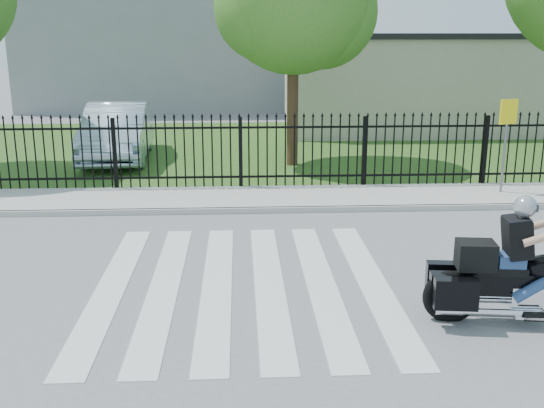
{
  "coord_description": "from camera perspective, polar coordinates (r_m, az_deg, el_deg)",
  "views": [
    {
      "loc": [
        -0.03,
        -9.1,
        3.75
      ],
      "look_at": [
        0.5,
        1.03,
        1.0
      ],
      "focal_mm": 42.0,
      "sensor_mm": 36.0,
      "label": 1
    }
  ],
  "objects": [
    {
      "name": "building_low",
      "position": [
        26.15,
        12.83,
        10.41
      ],
      "size": [
        10.0,
        6.0,
        3.5
      ],
      "primitive_type": "cube",
      "color": "beige",
      "rests_on": "ground"
    },
    {
      "name": "ground",
      "position": [
        9.85,
        -2.6,
        -7.24
      ],
      "size": [
        120.0,
        120.0,
        0.0
      ],
      "primitive_type": "plane",
      "color": "slate",
      "rests_on": "ground"
    },
    {
      "name": "grass_strip",
      "position": [
        21.43,
        -2.87,
        5.1
      ],
      "size": [
        40.0,
        12.0,
        0.02
      ],
      "primitive_type": "cube",
      "color": "#2B521C",
      "rests_on": "ground"
    },
    {
      "name": "crosswalk",
      "position": [
        9.84,
        -2.6,
        -7.21
      ],
      "size": [
        5.0,
        5.5,
        0.01
      ],
      "primitive_type": null,
      "color": "silver",
      "rests_on": "ground"
    },
    {
      "name": "motorcycle_rider",
      "position": [
        8.98,
        21.55,
        -5.6
      ],
      "size": [
        2.69,
        1.05,
        1.78
      ],
      "rotation": [
        0.0,
        0.0,
        -0.12
      ],
      "color": "black",
      "rests_on": "ground"
    },
    {
      "name": "iron_fence",
      "position": [
        15.37,
        -2.83,
        4.47
      ],
      "size": [
        26.0,
        0.04,
        1.8
      ],
      "color": "black",
      "rests_on": "ground"
    },
    {
      "name": "parked_car",
      "position": [
        19.73,
        -13.68,
        6.31
      ],
      "size": [
        2.07,
        5.18,
        1.67
      ],
      "primitive_type": "imported",
      "rotation": [
        0.0,
        0.0,
        0.06
      ],
      "color": "#ACC2D8",
      "rests_on": "grass_strip"
    },
    {
      "name": "traffic_sign",
      "position": [
        15.6,
        20.31,
        6.54
      ],
      "size": [
        0.46,
        0.18,
        2.16
      ],
      "rotation": [
        0.0,
        0.0,
        0.31
      ],
      "color": "slate",
      "rests_on": "sidewalk"
    },
    {
      "name": "building_low_roof",
      "position": [
        26.07,
        13.08,
        14.46
      ],
      "size": [
        10.2,
        6.2,
        0.2
      ],
      "primitive_type": "cube",
      "color": "black",
      "rests_on": "building_low"
    },
    {
      "name": "sidewalk",
      "position": [
        14.58,
        -2.77,
        0.49
      ],
      "size": [
        40.0,
        2.0,
        0.12
      ],
      "primitive_type": "cube",
      "color": "#ADAAA3",
      "rests_on": "ground"
    },
    {
      "name": "curb",
      "position": [
        13.61,
        -2.75,
        -0.58
      ],
      "size": [
        40.0,
        0.12,
        0.12
      ],
      "primitive_type": "cube",
      "color": "#ADAAA3",
      "rests_on": "ground"
    }
  ]
}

